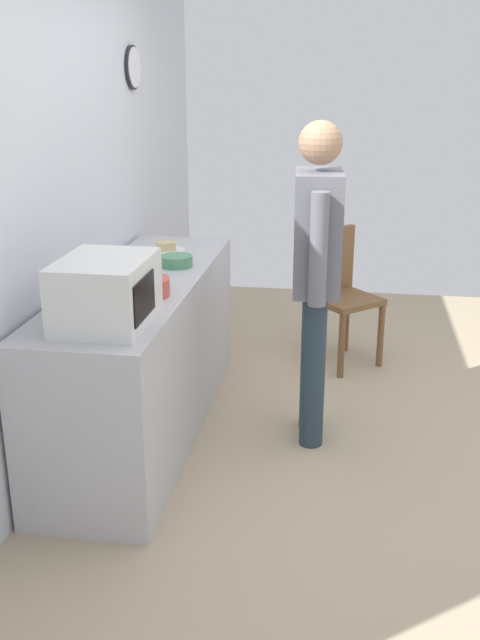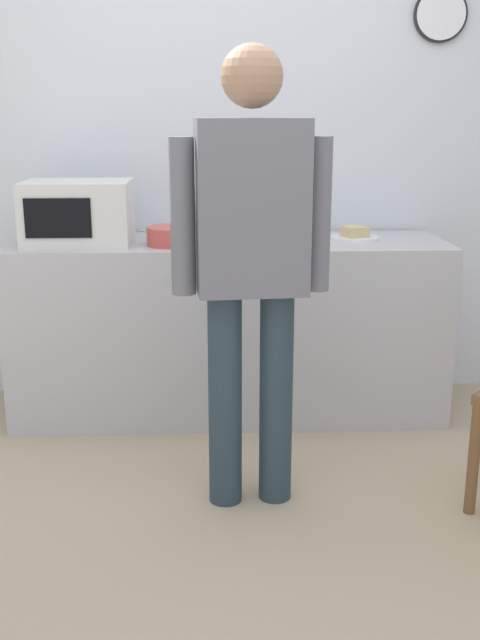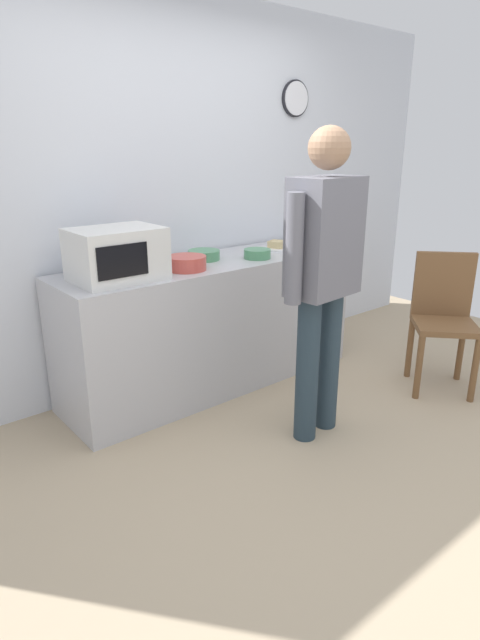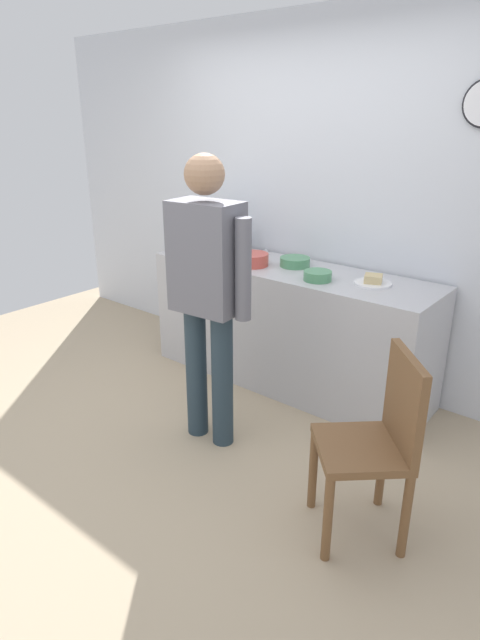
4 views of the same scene
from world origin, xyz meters
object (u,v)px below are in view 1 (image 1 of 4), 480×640
object	(u,v)px
cereal_bowl	(177,261)
wooden_chair	(339,290)
person_standing	(316,262)
sandwich_plate	(166,249)
microwave	(106,292)
salad_bowl	(127,274)
spoon_utensil	(80,284)
fork_utensil	(65,299)
mixing_bowl	(145,287)

from	to	relation	value
cereal_bowl	wooden_chair	xyz separation A→B (m)	(0.91, -0.92, -0.40)
person_standing	sandwich_plate	bearing A→B (deg)	59.36
microwave	salad_bowl	xyz separation A→B (m)	(0.71, 0.13, -0.12)
salad_bowl	spoon_utensil	size ratio (longest dim) A/B	1.27
sandwich_plate	cereal_bowl	world-z (taller)	sandwich_plate
microwave	sandwich_plate	size ratio (longest dim) A/B	2.10
sandwich_plate	cereal_bowl	bearing A→B (deg)	-155.87
sandwich_plate	fork_utensil	size ratio (longest dim) A/B	1.40
mixing_bowl	wooden_chair	xyz separation A→B (m)	(1.48, -0.94, -0.41)
sandwich_plate	cereal_bowl	xyz separation A→B (m)	(-0.33, -0.15, 0.01)
person_standing	microwave	bearing A→B (deg)	131.52
microwave	cereal_bowl	bearing A→B (deg)	-3.76
cereal_bowl	mixing_bowl	bearing A→B (deg)	177.86
person_standing	wooden_chair	world-z (taller)	person_standing
microwave	salad_bowl	size ratio (longest dim) A/B	2.31
fork_utensil	microwave	bearing A→B (deg)	-133.56
mixing_bowl	person_standing	bearing A→B (deg)	-68.40
salad_bowl	mixing_bowl	world-z (taller)	mixing_bowl
microwave	fork_utensil	world-z (taller)	microwave
cereal_bowl	fork_utensil	world-z (taller)	cereal_bowl
cereal_bowl	person_standing	world-z (taller)	person_standing
microwave	cereal_bowl	xyz separation A→B (m)	(1.02, -0.07, -0.12)
fork_utensil	spoon_utensil	xyz separation A→B (m)	(0.26, 0.02, 0.00)
wooden_chair	person_standing	bearing A→B (deg)	174.72
person_standing	wooden_chair	bearing A→B (deg)	-5.28
fork_utensil	wooden_chair	xyz separation A→B (m)	(1.62, -1.31, -0.37)
fork_utensil	mixing_bowl	bearing A→B (deg)	-69.87
spoon_utensil	wooden_chair	distance (m)	1.94
microwave	spoon_utensil	world-z (taller)	microwave
fork_utensil	spoon_utensil	bearing A→B (deg)	4.57
fork_utensil	person_standing	xyz separation A→B (m)	(0.47, -1.21, 0.12)
microwave	mixing_bowl	bearing A→B (deg)	-5.81
cereal_bowl	mixing_bowl	world-z (taller)	mixing_bowl
sandwich_plate	mixing_bowl	distance (m)	0.91
microwave	fork_utensil	xyz separation A→B (m)	(0.31, 0.33, -0.15)
microwave	spoon_utensil	xyz separation A→B (m)	(0.58, 0.35, -0.15)
salad_bowl	wooden_chair	xyz separation A→B (m)	(1.22, -1.12, -0.40)
sandwich_plate	wooden_chair	world-z (taller)	sandwich_plate
salad_bowl	spoon_utensil	bearing A→B (deg)	121.15
mixing_bowl	fork_utensil	size ratio (longest dim) A/B	1.46
microwave	salad_bowl	bearing A→B (deg)	10.35
spoon_utensil	fork_utensil	bearing A→B (deg)	-175.43
wooden_chair	spoon_utensil	bearing A→B (deg)	135.43
cereal_bowl	spoon_utensil	xyz separation A→B (m)	(-0.44, 0.42, -0.03)
salad_bowl	fork_utensil	size ratio (longest dim) A/B	1.27
mixing_bowl	microwave	bearing A→B (deg)	174.19
mixing_bowl	cereal_bowl	bearing A→B (deg)	-2.14
salad_bowl	cereal_bowl	distance (m)	0.37
fork_utensil	person_standing	bearing A→B (deg)	-68.85
spoon_utensil	wooden_chair	bearing A→B (deg)	-44.57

